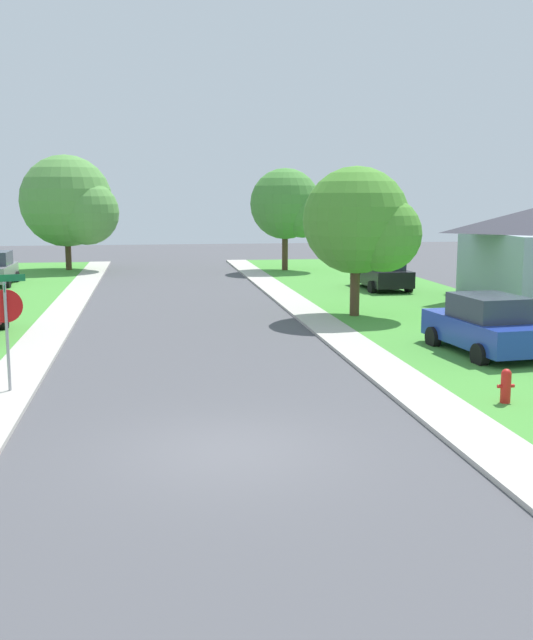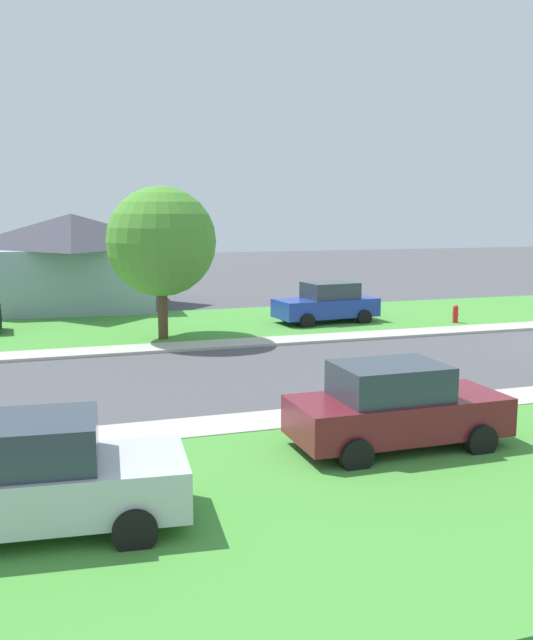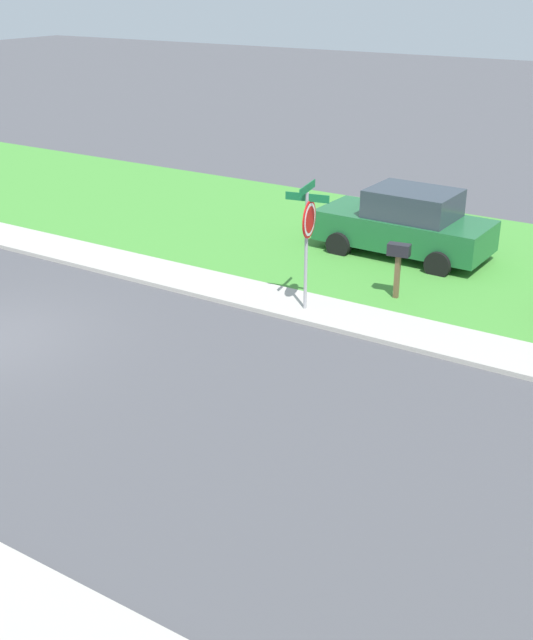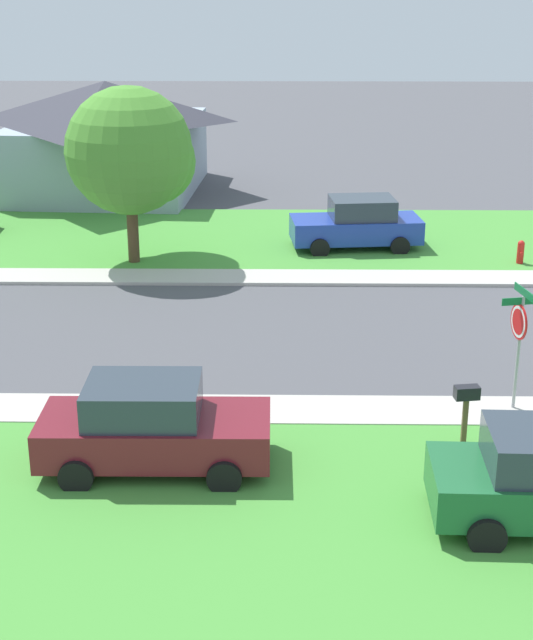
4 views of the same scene
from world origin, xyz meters
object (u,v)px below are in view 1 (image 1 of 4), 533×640
Objects in this scene: car_blue_across_road at (485,325)px; car_black_near_corner at (382,273)px; tree_across_left at (290,206)px; tree_sidewalk_mid at (71,204)px; tree_corner_large at (363,224)px; stop_sign_far_corner at (6,313)px; fire_hydrant at (506,387)px.

car_black_near_corner is at bearing 83.73° from car_blue_across_road.
tree_across_left is 13.18m from tree_sidewalk_mid.
car_black_near_corner is at bearing -37.94° from tree_sidewalk_mid.
tree_across_left reaches higher than tree_corner_large.
tree_across_left is at bearing 67.04° from stop_sign_far_corner.
tree_sidewalk_mid reaches higher than tree_across_left.
car_black_near_corner is 20.42m from fire_hydrant.
tree_sidewalk_mid is at bearing 170.46° from tree_across_left.
tree_sidewalk_mid is (-1.36, 29.64, 2.18)m from stop_sign_far_corner.
tree_corner_large reaches higher than car_blue_across_road.
car_blue_across_road and car_black_near_corner have the same top height.
tree_across_left reaches higher than stop_sign_far_corner.
tree_corner_large is 12.56m from fire_hydrant.
car_blue_across_road is 0.72× the size of tree_across_left.
stop_sign_far_corner is 0.49× the size of tree_corner_large.
car_black_near_corner is at bearing 80.12° from fire_hydrant.
fire_hydrant is (-1.85, -5.06, -0.44)m from car_blue_across_road.
tree_sidewalk_mid is 8.45× the size of fire_hydrant.
car_blue_across_road is 15.14m from car_black_near_corner.
fire_hydrant is at bearing -91.58° from tree_across_left.
tree_across_left is at bearing -9.54° from tree_sidewalk_mid.
fire_hydrant is (-0.83, -30.14, -3.50)m from tree_across_left.
fire_hydrant is (-3.50, -20.11, -0.44)m from car_black_near_corner.
tree_sidewalk_mid reaches higher than stop_sign_far_corner.
car_blue_across_road is 25.28m from tree_across_left.
stop_sign_far_corner is 0.40× the size of tree_sidewalk_mid.
stop_sign_far_corner is 3.34× the size of fire_hydrant.
tree_sidewalk_mid reaches higher than tree_corner_large.
tree_sidewalk_mid is at bearing 92.63° from stop_sign_far_corner.
car_blue_across_road is at bearing -96.27° from car_black_near_corner.
tree_across_left is at bearing 88.13° from tree_corner_large.
stop_sign_far_corner is 29.75m from tree_sidewalk_mid.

